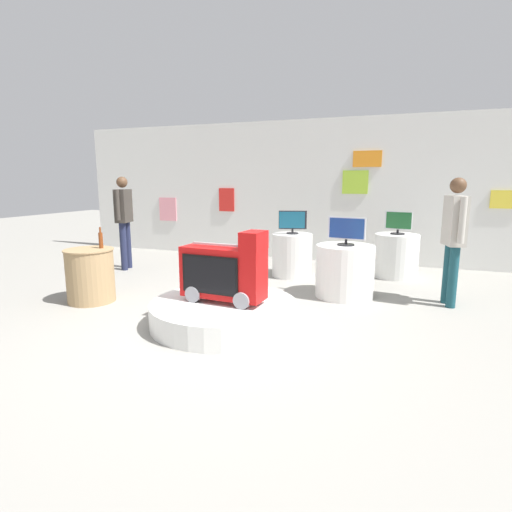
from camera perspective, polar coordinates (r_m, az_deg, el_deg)
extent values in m
plane|color=gray|center=(4.51, -6.09, -10.73)|extent=(30.00, 30.00, 0.00)
cube|color=silver|center=(8.49, 7.21, 9.12)|extent=(10.59, 0.10, 2.86)
cube|color=orange|center=(8.26, 15.51, 13.15)|extent=(0.54, 0.02, 0.31)
cube|color=pink|center=(9.72, -12.39, 6.50)|extent=(0.45, 0.02, 0.54)
cube|color=red|center=(9.00, -4.19, 7.96)|extent=(0.36, 0.02, 0.51)
cube|color=yellow|center=(8.42, 32.09, 6.81)|extent=(0.54, 0.02, 0.32)
cube|color=#9ECC33|center=(8.27, 13.89, 10.14)|extent=(0.49, 0.02, 0.45)
cylinder|color=silver|center=(4.71, -4.54, -8.03)|extent=(1.69, 1.69, 0.27)
cylinder|color=gray|center=(4.79, -7.84, -4.89)|extent=(0.22, 0.40, 0.19)
cylinder|color=gray|center=(4.50, -1.12, -5.80)|extent=(0.22, 0.40, 0.19)
cube|color=#B70F0F|center=(4.58, -4.63, -2.34)|extent=(0.99, 0.41, 0.57)
cube|color=#B70F0F|center=(4.34, -0.34, 2.20)|extent=(0.24, 0.35, 0.20)
cube|color=black|center=(4.46, -6.60, -2.70)|extent=(0.70, 0.07, 0.43)
cube|color=black|center=(4.46, -6.60, -2.70)|extent=(0.66, 0.07, 0.39)
cube|color=#B2B2B7|center=(4.52, -4.69, 1.59)|extent=(0.77, 0.09, 0.02)
cylinder|color=silver|center=(7.33, 19.25, 0.05)|extent=(0.74, 0.74, 0.74)
cylinder|color=black|center=(7.27, 19.43, 3.02)|extent=(0.23, 0.23, 0.02)
cylinder|color=black|center=(7.26, 19.45, 3.34)|extent=(0.04, 0.04, 0.06)
cube|color=silver|center=(7.25, 19.54, 4.79)|extent=(0.45, 0.14, 0.31)
cube|color=#1E5B2D|center=(7.22, 19.58, 4.77)|extent=(0.41, 0.11, 0.28)
cylinder|color=silver|center=(5.87, 12.48, -2.09)|extent=(0.82, 0.82, 0.74)
cylinder|color=black|center=(5.80, 12.63, 1.59)|extent=(0.24, 0.24, 0.02)
cylinder|color=black|center=(5.80, 12.64, 2.02)|extent=(0.04, 0.04, 0.07)
cube|color=silver|center=(5.77, 12.72, 3.88)|extent=(0.53, 0.11, 0.31)
cube|color=navy|center=(5.75, 12.72, 3.85)|extent=(0.49, 0.08, 0.28)
cylinder|color=silver|center=(6.99, 5.14, 0.13)|extent=(0.69, 0.69, 0.74)
cylinder|color=black|center=(6.94, 5.19, 3.24)|extent=(0.20, 0.20, 0.02)
cylinder|color=black|center=(6.93, 5.20, 3.58)|extent=(0.04, 0.04, 0.06)
cube|color=black|center=(6.91, 5.22, 5.13)|extent=(0.47, 0.17, 0.31)
cube|color=navy|center=(6.89, 5.13, 5.12)|extent=(0.42, 0.14, 0.28)
cylinder|color=#9E7F56|center=(5.94, -22.43, -2.57)|extent=(0.63, 0.63, 0.73)
cylinder|color=#9E7F56|center=(5.87, -22.68, 0.83)|extent=(0.65, 0.65, 0.02)
cylinder|color=brown|center=(5.87, -21.16, 2.08)|extent=(0.06, 0.06, 0.21)
cylinder|color=brown|center=(5.86, -21.25, 3.48)|extent=(0.03, 0.03, 0.08)
cylinder|color=#194751|center=(5.81, 26.14, -2.73)|extent=(0.12, 0.12, 0.81)
cylinder|color=#194751|center=(6.00, 25.52, -2.29)|extent=(0.12, 0.12, 0.81)
cube|color=#B2ADA3|center=(5.80, 26.40, 4.50)|extent=(0.28, 0.41, 0.64)
sphere|color=brown|center=(5.78, 26.77, 8.94)|extent=(0.20, 0.20, 0.20)
cylinder|color=#B2ADA3|center=(5.57, 27.24, 4.56)|extent=(0.08, 0.08, 0.58)
cylinder|color=#B2ADA3|center=(6.02, 25.68, 5.05)|extent=(0.08, 0.08, 0.58)
cylinder|color=#1E233F|center=(8.01, -17.72, 1.51)|extent=(0.12, 0.12, 0.88)
cylinder|color=#1E233F|center=(7.83, -18.29, 1.28)|extent=(0.12, 0.12, 0.88)
cube|color=#38332D|center=(7.84, -18.31, 6.76)|extent=(0.29, 0.42, 0.60)
sphere|color=brown|center=(7.83, -18.49, 9.91)|extent=(0.20, 0.20, 0.20)
cylinder|color=#38332D|center=(8.06, -17.64, 7.10)|extent=(0.08, 0.08, 0.54)
cylinder|color=#38332D|center=(7.62, -19.05, 6.85)|extent=(0.08, 0.08, 0.54)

